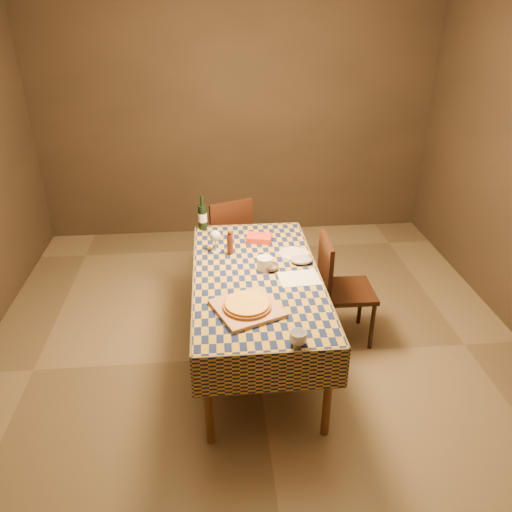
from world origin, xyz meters
name	(u,v)px	position (x,y,z in m)	size (l,w,h in m)	color
room	(257,201)	(0.00, 0.00, 1.35)	(5.00, 5.10, 2.70)	brown
dining_table	(257,284)	(0.00, 0.00, 0.69)	(0.94, 1.84, 0.77)	brown
cutting_board	(247,308)	(-0.11, -0.46, 0.78)	(0.40, 0.40, 0.02)	#B17953
pizza	(247,305)	(-0.11, -0.46, 0.81)	(0.39, 0.39, 0.03)	#A1531A
pepper_mill	(230,243)	(-0.18, 0.36, 0.87)	(0.06, 0.06, 0.20)	#4D1A12
bowl	(270,267)	(0.11, 0.07, 0.79)	(0.12, 0.12, 0.04)	#644C54
wine_glass	(215,237)	(-0.29, 0.41, 0.90)	(0.09, 0.09, 0.18)	silver
wine_bottle	(203,217)	(-0.40, 0.86, 0.89)	(0.09, 0.09, 0.31)	black
deli_tub	(265,264)	(0.07, 0.08, 0.82)	(0.12, 0.12, 0.10)	silver
takeout_container	(259,238)	(0.08, 0.56, 0.80)	(0.21, 0.14, 0.05)	red
white_plate	(294,254)	(0.32, 0.30, 0.78)	(0.24, 0.24, 0.01)	silver
tumbler	(298,338)	(0.17, -0.85, 0.81)	(0.11, 0.11, 0.09)	white
flour_patch	(299,278)	(0.30, -0.08, 0.77)	(0.29, 0.22, 0.00)	white
flour_bag	(302,260)	(0.36, 0.15, 0.80)	(0.17, 0.13, 0.05)	#9095B8
chair_far	(227,237)	(-0.17, 1.19, 0.52)	(0.54, 0.54, 0.93)	black
chair_right	(338,284)	(0.69, 0.22, 0.52)	(0.43, 0.43, 0.93)	black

